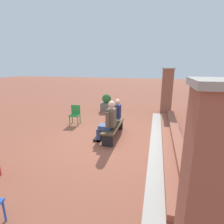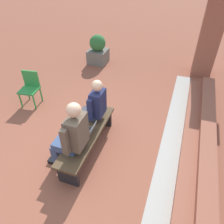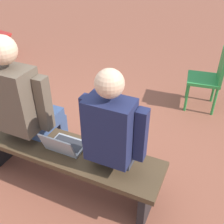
% 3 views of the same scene
% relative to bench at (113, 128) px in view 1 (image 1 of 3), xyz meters
% --- Properties ---
extents(ground_plane, '(60.00, 60.00, 0.00)m').
position_rel_bench_xyz_m(ground_plane, '(0.25, -0.07, -0.35)').
color(ground_plane, brown).
extents(concrete_strip, '(7.34, 0.40, 0.01)m').
position_rel_bench_xyz_m(concrete_strip, '(0.00, 1.52, -0.35)').
color(concrete_strip, '#A8A399').
rests_on(concrete_strip, ground).
extents(brick_steps, '(6.54, 0.60, 0.30)m').
position_rel_bench_xyz_m(brick_steps, '(0.00, 2.07, -0.23)').
color(brick_steps, '#93513D').
rests_on(brick_steps, ground).
extents(brick_pillar_left_of_steps, '(0.64, 0.64, 2.42)m').
position_rel_bench_xyz_m(brick_pillar_left_of_steps, '(-4.08, 1.97, 0.87)').
color(brick_pillar_left_of_steps, '#93513D').
rests_on(brick_pillar_left_of_steps, ground).
extents(brick_pillar_right_of_steps, '(0.64, 0.64, 2.42)m').
position_rel_bench_xyz_m(brick_pillar_right_of_steps, '(3.89, 2.07, 0.87)').
color(brick_pillar_right_of_steps, '#93513D').
rests_on(brick_pillar_right_of_steps, ground).
extents(bench, '(1.80, 0.44, 0.45)m').
position_rel_bench_xyz_m(bench, '(0.00, 0.00, 0.00)').
color(bench, '#4C3823').
rests_on(bench, ground).
extents(person_student, '(0.53, 0.67, 1.32)m').
position_rel_bench_xyz_m(person_student, '(-0.47, -0.07, 0.35)').
color(person_student, '#383842').
rests_on(person_student, ground).
extents(person_adult, '(0.59, 0.75, 1.43)m').
position_rel_bench_xyz_m(person_adult, '(0.42, -0.07, 0.40)').
color(person_adult, '#384C75').
rests_on(person_adult, ground).
extents(laptop, '(0.32, 0.29, 0.21)m').
position_rel_bench_xyz_m(laptop, '(-0.01, 0.01, 0.15)').
color(laptop, '#9EA0A5').
rests_on(laptop, bench).
extents(plastic_chair_far_left, '(0.48, 0.48, 0.84)m').
position_rel_bench_xyz_m(plastic_chair_far_left, '(-1.01, -1.99, 0.13)').
color(plastic_chair_far_left, '#2D893D').
rests_on(plastic_chair_far_left, ground).
extents(planter, '(0.60, 0.60, 0.94)m').
position_rel_bench_xyz_m(planter, '(-3.71, -1.32, 0.08)').
color(planter, '#6B665B').
rests_on(planter, ground).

